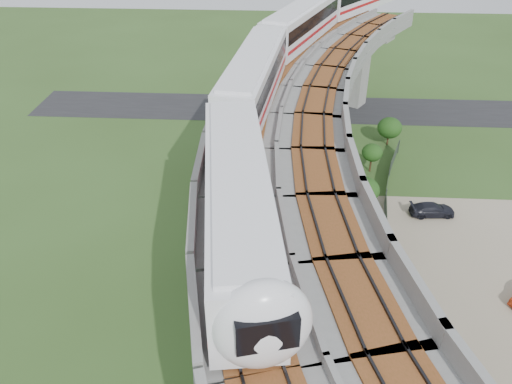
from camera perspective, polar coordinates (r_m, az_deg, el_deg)
ground at (r=36.39m, az=2.06°, el=-9.61°), size 160.00×160.00×0.00m
dirt_lot at (r=37.54m, az=24.34°, el=-11.66°), size 18.00×26.00×0.04m
asphalt_road at (r=61.90m, az=2.84°, el=9.54°), size 60.00×8.00×0.03m
viaduct at (r=31.20m, az=9.46°, el=2.56°), size 19.58×73.98×11.40m
metro_train at (r=41.91m, az=5.53°, el=15.76°), size 18.54×59.75×3.64m
fence at (r=37.12m, az=17.49°, el=-8.92°), size 3.87×38.73×1.50m
tree_0 at (r=54.19m, az=15.02°, el=7.10°), size 2.53×2.53×3.03m
tree_1 at (r=48.63m, az=13.14°, el=4.40°), size 1.97×1.97×2.88m
tree_2 at (r=42.36m, az=12.29°, el=0.23°), size 2.50×2.50×3.29m
tree_3 at (r=34.24m, az=14.56°, el=-9.18°), size 2.77×2.77×3.40m
tree_4 at (r=29.00m, az=15.64°, el=-20.25°), size 2.76×2.76×3.12m
car_white at (r=33.05m, az=19.75°, el=-16.27°), size 1.69×3.43×1.12m
car_dark at (r=44.45m, az=19.50°, el=-1.90°), size 3.86×1.85×1.09m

